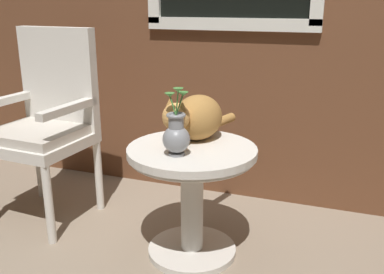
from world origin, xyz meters
name	(u,v)px	position (x,y,z in m)	size (l,w,h in m)	color
ground_plane	(169,254)	(0.00, 0.00, 0.00)	(6.00, 6.00, 0.00)	gray
wicker_side_table	(192,180)	(0.10, 0.06, 0.39)	(0.60, 0.60, 0.55)	silver
wicker_chair	(47,117)	(-0.81, 0.20, 0.57)	(0.52, 0.50, 1.05)	silver
cat	(196,117)	(0.08, 0.17, 0.66)	(0.28, 0.53, 0.22)	#AD7A3D
pewter_vase_with_ivy	(176,134)	(0.07, -0.06, 0.64)	(0.12, 0.12, 0.30)	gray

